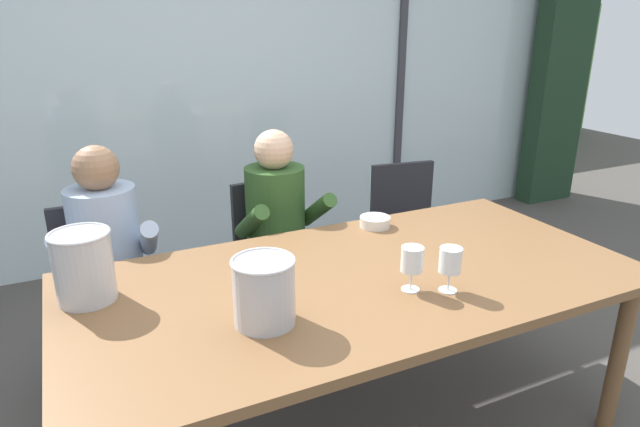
{
  "coord_description": "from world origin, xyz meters",
  "views": [
    {
      "loc": [
        -0.99,
        -1.71,
        1.73
      ],
      "look_at": [
        0.0,
        0.35,
        0.92
      ],
      "focal_mm": 30.71,
      "sensor_mm": 36.0,
      "label": 1
    }
  ],
  "objects_px": {
    "ice_bucket_secondary": "(264,290)",
    "tasting_bowl": "(375,222)",
    "person_pale_blue_shirt": "(108,257)",
    "ice_bucket_primary": "(83,266)",
    "chair_near_curtain": "(102,280)",
    "wine_glass_near_bucket": "(450,262)",
    "chair_left_of_center": "(276,246)",
    "chair_center": "(408,223)",
    "wine_glass_by_left_taster": "(412,261)",
    "dining_table": "(357,291)",
    "person_olive_shirt": "(282,228)"
  },
  "relations": [
    {
      "from": "person_pale_blue_shirt",
      "to": "wine_glass_near_bucket",
      "type": "distance_m",
      "value": 1.57
    },
    {
      "from": "chair_left_of_center",
      "to": "person_pale_blue_shirt",
      "type": "distance_m",
      "value": 0.93
    },
    {
      "from": "wine_glass_by_left_taster",
      "to": "wine_glass_near_bucket",
      "type": "height_order",
      "value": "same"
    },
    {
      "from": "wine_glass_near_bucket",
      "to": "person_olive_shirt",
      "type": "bearing_deg",
      "value": 102.19
    },
    {
      "from": "person_olive_shirt",
      "to": "ice_bucket_secondary",
      "type": "relative_size",
      "value": 5.18
    },
    {
      "from": "chair_near_curtain",
      "to": "chair_left_of_center",
      "type": "xyz_separation_m",
      "value": [
        0.93,
        0.02,
        0.0
      ]
    },
    {
      "from": "ice_bucket_secondary",
      "to": "wine_glass_by_left_taster",
      "type": "distance_m",
      "value": 0.58
    },
    {
      "from": "wine_glass_by_left_taster",
      "to": "person_pale_blue_shirt",
      "type": "bearing_deg",
      "value": 134.08
    },
    {
      "from": "chair_left_of_center",
      "to": "chair_center",
      "type": "relative_size",
      "value": 1.0
    },
    {
      "from": "person_pale_blue_shirt",
      "to": "wine_glass_near_bucket",
      "type": "height_order",
      "value": "person_pale_blue_shirt"
    },
    {
      "from": "dining_table",
      "to": "tasting_bowl",
      "type": "height_order",
      "value": "tasting_bowl"
    },
    {
      "from": "chair_left_of_center",
      "to": "ice_bucket_primary",
      "type": "distance_m",
      "value": 1.31
    },
    {
      "from": "dining_table",
      "to": "chair_left_of_center",
      "type": "bearing_deg",
      "value": 88.57
    },
    {
      "from": "wine_glass_by_left_taster",
      "to": "chair_left_of_center",
      "type": "bearing_deg",
      "value": 94.54
    },
    {
      "from": "chair_near_curtain",
      "to": "chair_center",
      "type": "relative_size",
      "value": 1.0
    },
    {
      "from": "chair_left_of_center",
      "to": "person_olive_shirt",
      "type": "bearing_deg",
      "value": -101.52
    },
    {
      "from": "person_pale_blue_shirt",
      "to": "tasting_bowl",
      "type": "bearing_deg",
      "value": -13.56
    },
    {
      "from": "ice_bucket_secondary",
      "to": "chair_center",
      "type": "bearing_deg",
      "value": 40.0
    },
    {
      "from": "person_olive_shirt",
      "to": "chair_center",
      "type": "bearing_deg",
      "value": 5.4
    },
    {
      "from": "chair_left_of_center",
      "to": "wine_glass_by_left_taster",
      "type": "xyz_separation_m",
      "value": [
        0.09,
        -1.18,
        0.38
      ]
    },
    {
      "from": "person_pale_blue_shirt",
      "to": "tasting_bowl",
      "type": "height_order",
      "value": "person_pale_blue_shirt"
    },
    {
      "from": "person_pale_blue_shirt",
      "to": "ice_bucket_primary",
      "type": "height_order",
      "value": "person_pale_blue_shirt"
    },
    {
      "from": "dining_table",
      "to": "wine_glass_by_left_taster",
      "type": "xyz_separation_m",
      "value": [
        0.12,
        -0.19,
        0.19
      ]
    },
    {
      "from": "wine_glass_near_bucket",
      "to": "tasting_bowl",
      "type": "bearing_deg",
      "value": 81.7
    },
    {
      "from": "person_olive_shirt",
      "to": "tasting_bowl",
      "type": "distance_m",
      "value": 0.53
    },
    {
      "from": "chair_near_curtain",
      "to": "chair_left_of_center",
      "type": "distance_m",
      "value": 0.93
    },
    {
      "from": "dining_table",
      "to": "person_pale_blue_shirt",
      "type": "height_order",
      "value": "person_pale_blue_shirt"
    },
    {
      "from": "chair_near_curtain",
      "to": "person_olive_shirt",
      "type": "distance_m",
      "value": 0.94
    },
    {
      "from": "tasting_bowl",
      "to": "wine_glass_near_bucket",
      "type": "bearing_deg",
      "value": -98.3
    },
    {
      "from": "person_olive_shirt",
      "to": "wine_glass_near_bucket",
      "type": "relative_size",
      "value": 6.89
    },
    {
      "from": "chair_near_curtain",
      "to": "chair_left_of_center",
      "type": "relative_size",
      "value": 1.0
    },
    {
      "from": "chair_near_curtain",
      "to": "chair_left_of_center",
      "type": "bearing_deg",
      "value": 2.24
    },
    {
      "from": "chair_center",
      "to": "tasting_bowl",
      "type": "relative_size",
      "value": 5.88
    },
    {
      "from": "person_olive_shirt",
      "to": "wine_glass_by_left_taster",
      "type": "height_order",
      "value": "person_olive_shirt"
    },
    {
      "from": "person_olive_shirt",
      "to": "tasting_bowl",
      "type": "xyz_separation_m",
      "value": [
        0.34,
        -0.39,
        0.11
      ]
    },
    {
      "from": "dining_table",
      "to": "chair_center",
      "type": "bearing_deg",
      "value": 46.81
    },
    {
      "from": "chair_center",
      "to": "ice_bucket_primary",
      "type": "height_order",
      "value": "ice_bucket_primary"
    },
    {
      "from": "tasting_bowl",
      "to": "ice_bucket_primary",
      "type": "bearing_deg",
      "value": -171.86
    },
    {
      "from": "chair_near_curtain",
      "to": "wine_glass_near_bucket",
      "type": "xyz_separation_m",
      "value": [
        1.15,
        -1.22,
        0.38
      ]
    },
    {
      "from": "tasting_bowl",
      "to": "wine_glass_by_left_taster",
      "type": "relative_size",
      "value": 0.86
    },
    {
      "from": "dining_table",
      "to": "wine_glass_by_left_taster",
      "type": "distance_m",
      "value": 0.29
    },
    {
      "from": "chair_left_of_center",
      "to": "person_pale_blue_shirt",
      "type": "bearing_deg",
      "value": -174.8
    },
    {
      "from": "person_olive_shirt",
      "to": "tasting_bowl",
      "type": "bearing_deg",
      "value": -52.78
    },
    {
      "from": "person_pale_blue_shirt",
      "to": "ice_bucket_primary",
      "type": "distance_m",
      "value": 0.63
    },
    {
      "from": "ice_bucket_secondary",
      "to": "tasting_bowl",
      "type": "bearing_deg",
      "value": 37.64
    },
    {
      "from": "ice_bucket_primary",
      "to": "chair_center",
      "type": "bearing_deg",
      "value": 20.9
    },
    {
      "from": "chair_center",
      "to": "ice_bucket_secondary",
      "type": "bearing_deg",
      "value": -132.11
    },
    {
      "from": "chair_left_of_center",
      "to": "chair_center",
      "type": "height_order",
      "value": "same"
    },
    {
      "from": "chair_center",
      "to": "ice_bucket_primary",
      "type": "relative_size",
      "value": 3.34
    },
    {
      "from": "chair_center",
      "to": "person_pale_blue_shirt",
      "type": "relative_size",
      "value": 0.73
    }
  ]
}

